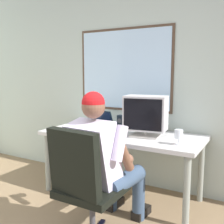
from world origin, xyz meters
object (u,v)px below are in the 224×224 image
(desk, at_px, (121,140))
(crt_monitor, at_px, (146,114))
(office_chair, at_px, (83,180))
(desk_speaker, at_px, (121,123))
(laptop, at_px, (98,124))
(person_seated, at_px, (104,160))
(wine_glass, at_px, (179,135))

(desk, bearing_deg, crt_monitor, -1.42)
(office_chair, distance_m, desk_speaker, 1.16)
(desk, bearing_deg, office_chair, -79.86)
(crt_monitor, bearing_deg, laptop, 172.38)
(person_seated, distance_m, wine_glass, 0.74)
(crt_monitor, height_order, laptop, crt_monitor)
(crt_monitor, bearing_deg, desk, 178.58)
(crt_monitor, bearing_deg, desk_speaker, 157.95)
(office_chair, height_order, wine_glass, office_chair)
(wine_glass, relative_size, desk_speaker, 0.81)
(person_seated, xyz_separation_m, desk_speaker, (-0.27, 0.83, 0.17))
(desk, distance_m, desk_speaker, 0.23)
(laptop, bearing_deg, crt_monitor, -7.62)
(desk, xyz_separation_m, wine_glass, (0.69, -0.17, 0.17))
(desk, distance_m, office_chair, 0.98)
(laptop, bearing_deg, office_chair, -63.17)
(crt_monitor, height_order, wine_glass, crt_monitor)
(crt_monitor, relative_size, wine_glass, 3.18)
(office_chair, xyz_separation_m, crt_monitor, (0.12, 0.96, 0.42))
(office_chair, height_order, laptop, office_chair)
(desk, distance_m, person_seated, 0.72)
(office_chair, relative_size, wine_glass, 6.73)
(office_chair, bearing_deg, desk, 100.14)
(office_chair, xyz_separation_m, laptop, (-0.53, 1.04, 0.23))
(person_seated, xyz_separation_m, laptop, (-0.55, 0.77, 0.14))
(person_seated, bearing_deg, desk, 105.82)
(laptop, distance_m, desk_speaker, 0.29)
(wine_glass, distance_m, desk_speaker, 0.83)
(person_seated, bearing_deg, laptop, 125.55)
(wine_glass, bearing_deg, crt_monitor, 158.49)
(desk, relative_size, wine_glass, 12.26)
(desk, xyz_separation_m, desk_speaker, (-0.08, 0.14, 0.17))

